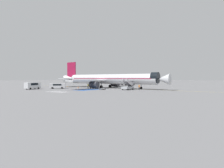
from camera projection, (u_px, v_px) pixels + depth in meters
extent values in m
plane|color=slate|center=(109.00, 88.00, 65.76)|extent=(600.00, 600.00, 0.00)
cube|color=gold|center=(109.00, 88.00, 66.65)|extent=(81.46, 3.65, 0.01)
cube|color=#2856A8|center=(88.00, 90.00, 57.09)|extent=(4.71, 8.97, 0.01)
cube|color=silver|center=(51.00, 91.00, 50.14)|extent=(0.44, 3.60, 0.01)
cube|color=silver|center=(53.00, 92.00, 49.43)|extent=(0.44, 3.60, 0.01)
cube|color=silver|center=(56.00, 92.00, 48.72)|extent=(0.44, 3.60, 0.01)
cube|color=silver|center=(59.00, 92.00, 48.01)|extent=(0.44, 3.60, 0.01)
cube|color=silver|center=(61.00, 92.00, 47.30)|extent=(0.44, 3.60, 0.01)
cube|color=silver|center=(64.00, 92.00, 46.59)|extent=(0.44, 3.60, 0.01)
cylinder|color=silver|center=(109.00, 79.00, 66.54)|extent=(37.65, 5.23, 3.64)
cone|color=silver|center=(164.00, 79.00, 54.97)|extent=(4.15, 3.74, 3.57)
cone|color=silver|center=(70.00, 79.00, 78.51)|extent=(5.61, 3.73, 3.50)
cylinder|color=black|center=(155.00, 78.00, 56.47)|extent=(2.34, 3.77, 3.68)
cube|color=maroon|center=(109.00, 79.00, 66.53)|extent=(34.65, 5.17, 0.24)
cube|color=silver|center=(114.00, 80.00, 75.33)|extent=(7.19, 16.48, 0.44)
cylinder|color=#38383D|center=(115.00, 84.00, 73.36)|extent=(3.22, 2.53, 2.40)
cube|color=silver|center=(88.00, 81.00, 61.49)|extent=(5.90, 16.30, 0.44)
cylinder|color=#38383D|center=(94.00, 85.00, 61.87)|extent=(3.22, 2.53, 2.40)
cube|color=maroon|center=(71.00, 70.00, 77.92)|extent=(5.11, 0.58, 6.49)
cube|color=silver|center=(78.00, 78.00, 80.62)|extent=(3.52, 5.96, 0.24)
cube|color=silver|center=(66.00, 78.00, 74.88)|extent=(3.52, 5.96, 0.24)
cylinder|color=#38383D|center=(141.00, 84.00, 59.28)|extent=(0.20, 0.20, 2.68)
cylinder|color=black|center=(141.00, 88.00, 59.32)|extent=(0.85, 0.32, 0.84)
cylinder|color=#38383D|center=(110.00, 83.00, 69.99)|extent=(0.24, 0.24, 2.37)
cylinder|color=black|center=(110.00, 86.00, 70.03)|extent=(1.12, 0.65, 1.10)
cylinder|color=#38383D|center=(101.00, 84.00, 65.14)|extent=(0.24, 0.24, 2.37)
cylinder|color=black|center=(101.00, 87.00, 65.18)|extent=(1.12, 0.65, 1.10)
cube|color=#ADB2BA|center=(128.00, 88.00, 57.21)|extent=(2.40, 4.89, 0.70)
cylinder|color=black|center=(128.00, 88.00, 59.14)|extent=(0.25, 0.71, 0.70)
cylinder|color=black|center=(133.00, 88.00, 58.10)|extent=(0.25, 0.71, 0.70)
cylinder|color=black|center=(123.00, 89.00, 56.35)|extent=(0.25, 0.71, 0.70)
cylinder|color=black|center=(128.00, 89.00, 55.31)|extent=(0.25, 0.71, 0.70)
cube|color=#4C4C51|center=(128.00, 84.00, 57.17)|extent=(1.60, 4.20, 1.90)
cube|color=#4C4C51|center=(131.00, 81.00, 59.03)|extent=(1.70, 1.17, 0.12)
cube|color=silver|center=(126.00, 82.00, 57.58)|extent=(0.25, 4.45, 2.62)
cube|color=silver|center=(130.00, 82.00, 56.73)|extent=(0.25, 4.45, 2.62)
cube|color=#38383D|center=(127.00, 84.00, 90.34)|extent=(9.39, 3.71, 0.60)
cube|color=silver|center=(120.00, 83.00, 93.42)|extent=(2.33, 2.63, 1.60)
cube|color=black|center=(119.00, 82.00, 94.12)|extent=(0.31, 1.99, 0.70)
cylinder|color=#B7BCC4|center=(127.00, 81.00, 90.00)|extent=(6.56, 3.22, 2.40)
cylinder|color=gold|center=(127.00, 81.00, 90.00)|extent=(0.68, 2.47, 2.44)
cylinder|color=black|center=(119.00, 84.00, 92.31)|extent=(0.99, 0.41, 0.96)
cylinder|color=black|center=(122.00, 84.00, 94.02)|extent=(0.99, 0.41, 0.96)
cylinder|color=black|center=(126.00, 85.00, 89.14)|extent=(0.99, 0.41, 0.96)
cylinder|color=black|center=(129.00, 85.00, 90.85)|extent=(0.99, 0.41, 0.96)
cylinder|color=black|center=(130.00, 85.00, 87.38)|extent=(0.99, 0.41, 0.96)
cylinder|color=black|center=(133.00, 85.00, 89.08)|extent=(0.99, 0.41, 0.96)
cube|color=silver|center=(58.00, 86.00, 63.05)|extent=(5.21, 5.06, 1.57)
cube|color=black|center=(58.00, 85.00, 63.04)|extent=(3.46, 3.42, 0.56)
cylinder|color=black|center=(52.00, 88.00, 62.02)|extent=(0.60, 0.58, 0.64)
cylinder|color=black|center=(53.00, 88.00, 63.73)|extent=(0.60, 0.58, 0.64)
cylinder|color=black|center=(62.00, 88.00, 62.43)|extent=(0.60, 0.58, 0.64)
cylinder|color=black|center=(63.00, 88.00, 64.13)|extent=(0.60, 0.58, 0.64)
cube|color=silver|center=(33.00, 85.00, 59.66)|extent=(2.78, 5.43, 2.02)
cube|color=black|center=(33.00, 84.00, 59.65)|extent=(2.46, 3.13, 0.73)
cylinder|color=black|center=(35.00, 88.00, 61.55)|extent=(0.29, 0.66, 0.64)
cylinder|color=black|center=(39.00, 88.00, 60.69)|extent=(0.29, 0.66, 0.64)
cylinder|color=black|center=(27.00, 88.00, 58.71)|extent=(0.29, 0.66, 0.64)
cylinder|color=black|center=(30.00, 89.00, 57.84)|extent=(0.29, 0.66, 0.64)
cube|color=gray|center=(103.00, 89.00, 58.02)|extent=(2.38, 2.98, 0.12)
cylinder|color=black|center=(102.00, 89.00, 59.18)|extent=(0.25, 0.41, 0.40)
cylinder|color=black|center=(106.00, 89.00, 58.88)|extent=(0.25, 0.41, 0.40)
cylinder|color=black|center=(100.00, 89.00, 57.16)|extent=(0.25, 0.41, 0.40)
cylinder|color=black|center=(104.00, 89.00, 56.86)|extent=(0.25, 0.41, 0.40)
cylinder|color=gray|center=(102.00, 88.00, 59.33)|extent=(0.05, 0.05, 0.55)
cylinder|color=gray|center=(106.00, 88.00, 59.00)|extent=(0.05, 0.05, 0.55)
cylinder|color=gray|center=(100.00, 88.00, 57.01)|extent=(0.05, 0.05, 0.55)
cylinder|color=gray|center=(104.00, 88.00, 56.68)|extent=(0.05, 0.05, 0.55)
cylinder|color=black|center=(91.00, 87.00, 65.67)|extent=(0.14, 0.14, 0.87)
cylinder|color=black|center=(90.00, 87.00, 65.77)|extent=(0.14, 0.14, 0.87)
cube|color=orange|center=(90.00, 85.00, 65.69)|extent=(0.43, 0.24, 0.69)
cube|color=silver|center=(90.00, 85.00, 65.69)|extent=(0.44, 0.25, 0.06)
sphere|color=#9E704C|center=(90.00, 84.00, 65.68)|extent=(0.24, 0.24, 0.24)
cylinder|color=black|center=(88.00, 87.00, 64.04)|extent=(0.14, 0.14, 0.89)
cylinder|color=black|center=(88.00, 87.00, 63.88)|extent=(0.14, 0.14, 0.89)
cube|color=yellow|center=(88.00, 85.00, 63.93)|extent=(0.35, 0.47, 0.71)
cube|color=silver|center=(88.00, 85.00, 63.93)|extent=(0.36, 0.48, 0.06)
sphere|color=tan|center=(88.00, 84.00, 63.92)|extent=(0.24, 0.24, 0.24)
cylinder|color=black|center=(139.00, 89.00, 56.10)|extent=(0.14, 0.14, 0.87)
cylinder|color=black|center=(139.00, 89.00, 56.09)|extent=(0.14, 0.14, 0.87)
cube|color=orange|center=(139.00, 86.00, 56.07)|extent=(0.47, 0.40, 0.69)
cube|color=silver|center=(139.00, 86.00, 56.07)|extent=(0.49, 0.41, 0.06)
sphere|color=beige|center=(139.00, 85.00, 56.05)|extent=(0.23, 0.23, 0.23)
cylinder|color=#191E38|center=(98.00, 87.00, 64.97)|extent=(0.14, 0.14, 0.90)
cylinder|color=#191E38|center=(98.00, 87.00, 64.81)|extent=(0.14, 0.14, 0.90)
cube|color=orange|center=(98.00, 85.00, 64.86)|extent=(0.37, 0.47, 0.72)
cube|color=silver|center=(98.00, 85.00, 64.86)|extent=(0.38, 0.49, 0.06)
sphere|color=brown|center=(98.00, 84.00, 64.85)|extent=(0.25, 0.25, 0.25)
cone|color=orange|center=(78.00, 87.00, 67.75)|extent=(0.54, 0.54, 0.60)
cylinder|color=white|center=(78.00, 87.00, 67.75)|extent=(0.30, 0.30, 0.07)
cone|color=orange|center=(67.00, 86.00, 75.25)|extent=(0.41, 0.41, 0.45)
cylinder|color=white|center=(67.00, 86.00, 75.25)|extent=(0.22, 0.22, 0.05)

